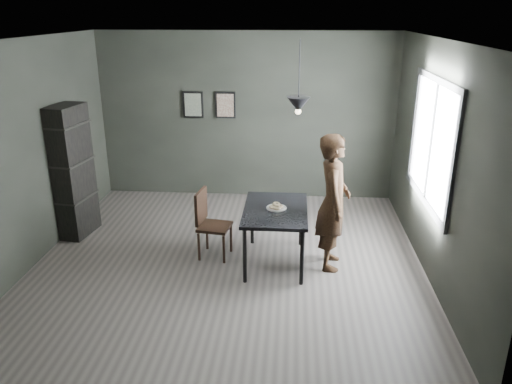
# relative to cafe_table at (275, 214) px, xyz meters

# --- Properties ---
(ground) EXTENTS (5.00, 5.00, 0.00)m
(ground) POSITION_rel_cafe_table_xyz_m (-0.60, 0.00, -0.67)
(ground) COLOR #3C3734
(ground) RESTS_ON ground
(back_wall) EXTENTS (5.00, 0.10, 2.80)m
(back_wall) POSITION_rel_cafe_table_xyz_m (-0.60, 2.50, 0.73)
(back_wall) COLOR black
(back_wall) RESTS_ON ground
(ceiling) EXTENTS (5.00, 5.00, 0.02)m
(ceiling) POSITION_rel_cafe_table_xyz_m (-0.60, 0.00, 2.13)
(ceiling) COLOR silver
(ceiling) RESTS_ON ground
(window_assembly) EXTENTS (0.04, 1.96, 1.56)m
(window_assembly) POSITION_rel_cafe_table_xyz_m (1.87, 0.20, 0.93)
(window_assembly) COLOR white
(window_assembly) RESTS_ON ground
(cafe_table) EXTENTS (0.80, 1.20, 0.75)m
(cafe_table) POSITION_rel_cafe_table_xyz_m (0.00, 0.00, 0.00)
(cafe_table) COLOR black
(cafe_table) RESTS_ON ground
(white_plate) EXTENTS (0.23, 0.23, 0.01)m
(white_plate) POSITION_rel_cafe_table_xyz_m (0.01, -0.01, 0.08)
(white_plate) COLOR white
(white_plate) RESTS_ON cafe_table
(donut_pile) EXTENTS (0.18, 0.18, 0.08)m
(donut_pile) POSITION_rel_cafe_table_xyz_m (0.01, -0.01, 0.12)
(donut_pile) COLOR beige
(donut_pile) RESTS_ON white_plate
(woman) EXTENTS (0.45, 0.65, 1.74)m
(woman) POSITION_rel_cafe_table_xyz_m (0.71, -0.02, 0.20)
(woman) COLOR black
(woman) RESTS_ON ground
(wood_chair) EXTENTS (0.45, 0.45, 0.92)m
(wood_chair) POSITION_rel_cafe_table_xyz_m (-0.88, 0.12, -0.15)
(wood_chair) COLOR black
(wood_chair) RESTS_ON ground
(shelf_unit) EXTENTS (0.45, 0.68, 1.89)m
(shelf_unit) POSITION_rel_cafe_table_xyz_m (-2.92, 0.69, 0.28)
(shelf_unit) COLOR black
(shelf_unit) RESTS_ON ground
(pendant_lamp) EXTENTS (0.28, 0.28, 0.86)m
(pendant_lamp) POSITION_rel_cafe_table_xyz_m (0.25, 0.10, 1.38)
(pendant_lamp) COLOR black
(pendant_lamp) RESTS_ON ground
(framed_print_left) EXTENTS (0.34, 0.04, 0.44)m
(framed_print_left) POSITION_rel_cafe_table_xyz_m (-1.50, 2.47, 0.93)
(framed_print_left) COLOR black
(framed_print_left) RESTS_ON ground
(framed_print_right) EXTENTS (0.34, 0.04, 0.44)m
(framed_print_right) POSITION_rel_cafe_table_xyz_m (-0.95, 2.47, 0.93)
(framed_print_right) COLOR black
(framed_print_right) RESTS_ON ground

